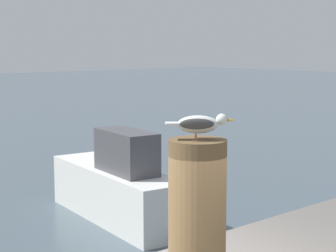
{
  "coord_description": "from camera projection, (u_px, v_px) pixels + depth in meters",
  "views": [
    {
      "loc": [
        -1.68,
        -2.78,
        3.1
      ],
      "look_at": [
        0.54,
        -0.24,
        2.64
      ],
      "focal_mm": 62.27,
      "sensor_mm": 36.0,
      "label": 1
    }
  ],
  "objects": [
    {
      "name": "mooring_post",
      "position": [
        197.0,
        211.0,
        3.28
      ],
      "size": [
        0.33,
        0.33,
        0.81
      ],
      "primitive_type": "cylinder",
      "color": "brown",
      "rests_on": "harbor_quay"
    },
    {
      "name": "seagull",
      "position": [
        199.0,
        124.0,
        3.21
      ],
      "size": [
        0.33,
        0.29,
        0.14
      ],
      "color": "tan",
      "rests_on": "mooring_post"
    },
    {
      "name": "boat_white",
      "position": [
        110.0,
        185.0,
        10.61
      ],
      "size": [
        1.39,
        4.15,
        1.66
      ],
      "color": "silver",
      "rests_on": "ground_plane"
    }
  ]
}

